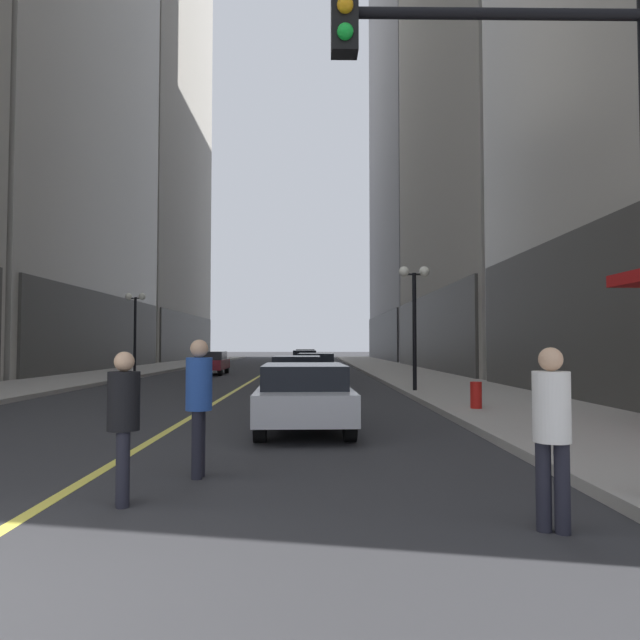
% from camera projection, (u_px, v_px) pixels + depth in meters
% --- Properties ---
extents(ground_plane, '(200.00, 200.00, 0.00)m').
position_uv_depth(ground_plane, '(269.00, 371.00, 38.24)').
color(ground_plane, '#2D2D30').
extents(sidewalk_left, '(4.50, 78.00, 0.15)m').
position_uv_depth(sidewalk_left, '(143.00, 370.00, 38.13)').
color(sidewalk_left, '#9E9991').
rests_on(sidewalk_left, ground).
extents(sidewalk_right, '(4.50, 78.00, 0.15)m').
position_uv_depth(sidewalk_right, '(393.00, 369.00, 38.36)').
color(sidewalk_right, '#9E9991').
rests_on(sidewalk_right, ground).
extents(lane_centre_stripe, '(0.16, 70.00, 0.01)m').
position_uv_depth(lane_centre_stripe, '(269.00, 371.00, 38.25)').
color(lane_centre_stripe, '#E5D64C').
rests_on(lane_centre_stripe, ground).
extents(building_left_mid, '(14.19, 24.00, 44.47)m').
position_uv_depth(building_left_mid, '(5.00, 36.00, 38.45)').
color(building_left_mid, '#A8A399').
rests_on(building_left_mid, ground).
extents(building_left_far, '(12.51, 26.00, 72.52)m').
position_uv_depth(building_left_far, '(137.00, 35.00, 64.53)').
color(building_left_far, '#A8A399').
rests_on(building_left_far, ground).
extents(building_right_far, '(10.98, 26.00, 52.67)m').
position_uv_depth(building_right_far, '(429.00, 124.00, 64.56)').
color(building_right_far, gray).
rests_on(building_right_far, ground).
extents(car_silver, '(1.95, 4.64, 1.32)m').
position_uv_depth(car_silver, '(304.00, 394.00, 11.78)').
color(car_silver, '#B7B7BC').
rests_on(car_silver, ground).
extents(car_black, '(1.82, 4.20, 1.32)m').
position_uv_depth(car_black, '(297.00, 373.00, 20.21)').
color(car_black, black).
rests_on(car_black, ground).
extents(car_grey, '(1.99, 4.43, 1.32)m').
position_uv_depth(car_grey, '(317.00, 366.00, 26.78)').
color(car_grey, slate).
rests_on(car_grey, ground).
extents(car_maroon, '(1.80, 4.24, 1.32)m').
position_uv_depth(car_maroon, '(211.00, 362.00, 33.37)').
color(car_maroon, maroon).
rests_on(car_maroon, ground).
extents(car_navy, '(1.84, 4.25, 1.32)m').
position_uv_depth(car_navy, '(305.00, 359.00, 40.27)').
color(car_navy, '#141E4C').
rests_on(car_navy, ground).
extents(car_yellow, '(1.87, 4.15, 1.32)m').
position_uv_depth(car_yellow, '(306.00, 356.00, 49.58)').
color(car_yellow, yellow).
rests_on(car_yellow, ground).
extents(pedestrian_in_white_shirt, '(0.46, 0.46, 1.69)m').
position_uv_depth(pedestrian_in_white_shirt, '(552.00, 424.00, 5.34)').
color(pedestrian_in_white_shirt, black).
rests_on(pedestrian_in_white_shirt, ground).
extents(pedestrian_in_black_coat, '(0.44, 0.44, 1.64)m').
position_uv_depth(pedestrian_in_black_coat, '(123.00, 416.00, 6.22)').
color(pedestrian_in_black_coat, black).
rests_on(pedestrian_in_black_coat, ground).
extents(pedestrian_in_blue_hoodie, '(0.36, 0.36, 1.78)m').
position_uv_depth(pedestrian_in_blue_hoodie, '(199.00, 396.00, 7.52)').
color(pedestrian_in_blue_hoodie, black).
rests_on(pedestrian_in_blue_hoodie, ground).
extents(traffic_light_near_right, '(3.43, 0.35, 5.65)m').
position_uv_depth(traffic_light_near_right, '(550.00, 150.00, 6.06)').
color(traffic_light_near_right, black).
rests_on(traffic_light_near_right, ground).
extents(street_lamp_left_far, '(1.06, 0.36, 4.43)m').
position_uv_depth(street_lamp_left_far, '(135.00, 315.00, 30.40)').
color(street_lamp_left_far, black).
rests_on(street_lamp_left_far, ground).
extents(street_lamp_right_mid, '(1.06, 0.36, 4.43)m').
position_uv_depth(street_lamp_right_mid, '(414.00, 300.00, 20.07)').
color(street_lamp_right_mid, black).
rests_on(street_lamp_right_mid, ground).
extents(fire_hydrant_right, '(0.28, 0.28, 0.80)m').
position_uv_depth(fire_hydrant_right, '(476.00, 398.00, 14.27)').
color(fire_hydrant_right, red).
rests_on(fire_hydrant_right, ground).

